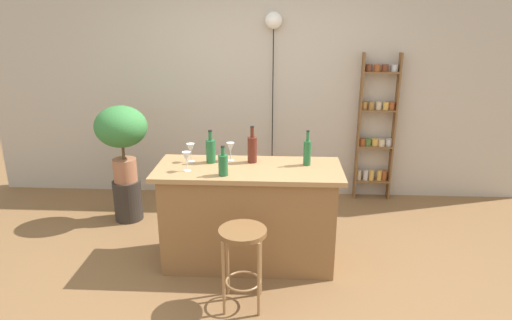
% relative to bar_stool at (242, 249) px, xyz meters
% --- Properties ---
extents(ground, '(12.00, 12.00, 0.00)m').
position_rel_bar_stool_xyz_m(ground, '(0.00, 0.35, -0.48)').
color(ground, brown).
extents(back_wall, '(6.40, 0.10, 2.80)m').
position_rel_bar_stool_xyz_m(back_wall, '(0.00, 2.30, 0.92)').
color(back_wall, '#BCB2A3').
rests_on(back_wall, ground).
extents(kitchen_counter, '(1.58, 0.65, 0.89)m').
position_rel_bar_stool_xyz_m(kitchen_counter, '(0.00, 0.65, -0.03)').
color(kitchen_counter, olive).
rests_on(kitchen_counter, ground).
extents(bar_stool, '(0.36, 0.36, 0.64)m').
position_rel_bar_stool_xyz_m(bar_stool, '(0.00, 0.00, 0.00)').
color(bar_stool, '#997047').
rests_on(bar_stool, ground).
extents(spice_shelf, '(0.42, 0.12, 1.72)m').
position_rel_bar_stool_xyz_m(spice_shelf, '(1.38, 2.17, 0.38)').
color(spice_shelf, brown).
rests_on(spice_shelf, ground).
extents(plant_stool, '(0.30, 0.30, 0.44)m').
position_rel_bar_stool_xyz_m(plant_stool, '(-1.35, 1.43, -0.26)').
color(plant_stool, '#2D2823').
rests_on(plant_stool, ground).
extents(potted_plant, '(0.54, 0.48, 0.81)m').
position_rel_bar_stool_xyz_m(potted_plant, '(-1.35, 1.43, 0.50)').
color(potted_plant, '#A86B4C').
rests_on(potted_plant, plant_stool).
extents(bottle_wine_red, '(0.06, 0.06, 0.31)m').
position_rel_bar_stool_xyz_m(bottle_wine_red, '(0.50, 0.74, 0.52)').
color(bottle_wine_red, '#236638').
rests_on(bottle_wine_red, kitchen_counter).
extents(bottle_soda_blue, '(0.08, 0.08, 0.29)m').
position_rel_bar_stool_xyz_m(bottle_soda_blue, '(-0.33, 0.76, 0.52)').
color(bottle_soda_blue, '#236638').
rests_on(bottle_soda_blue, kitchen_counter).
extents(bottle_olive_oil, '(0.08, 0.08, 0.25)m').
position_rel_bar_stool_xyz_m(bottle_olive_oil, '(-0.19, 0.45, 0.50)').
color(bottle_olive_oil, '#236638').
rests_on(bottle_olive_oil, kitchen_counter).
extents(bottle_vinegar, '(0.08, 0.08, 0.33)m').
position_rel_bar_stool_xyz_m(bottle_vinegar, '(0.03, 0.79, 0.53)').
color(bottle_vinegar, '#5B2319').
rests_on(bottle_vinegar, kitchen_counter).
extents(wine_glass_left, '(0.07, 0.07, 0.16)m').
position_rel_bar_stool_xyz_m(wine_glass_left, '(-0.50, 0.54, 0.53)').
color(wine_glass_left, silver).
rests_on(wine_glass_left, kitchen_counter).
extents(wine_glass_center, '(0.07, 0.07, 0.16)m').
position_rel_bar_stool_xyz_m(wine_glass_center, '(-0.51, 0.78, 0.53)').
color(wine_glass_center, silver).
rests_on(wine_glass_center, kitchen_counter).
extents(wine_glass_right, '(0.07, 0.07, 0.16)m').
position_rel_bar_stool_xyz_m(wine_glass_right, '(-0.17, 0.83, 0.53)').
color(wine_glass_right, silver).
rests_on(wine_glass_right, kitchen_counter).
extents(pendant_globe_light, '(0.19, 0.19, 2.15)m').
position_rel_bar_stool_xyz_m(pendant_globe_light, '(0.18, 2.19, 1.53)').
color(pendant_globe_light, black).
rests_on(pendant_globe_light, ground).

